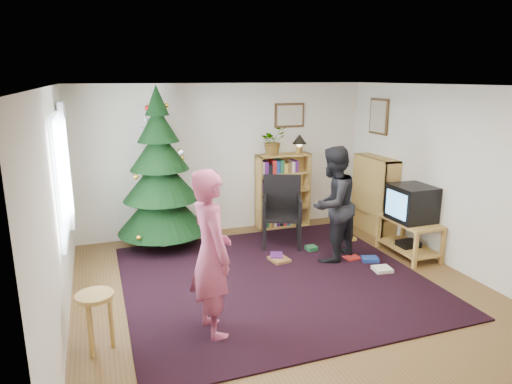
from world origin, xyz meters
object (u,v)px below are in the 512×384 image
object	(u,v)px
christmas_tree	(161,182)
bookshelf_back	(283,190)
bookshelf_right	(375,194)
person_standing	(211,254)
stool	(96,307)
person_by_chair	(332,205)
armchair	(279,208)
potted_plant	(273,141)
crt_tv	(412,203)
picture_right	(379,116)
table_lamp	(299,140)
tv_stand	(409,234)
picture_back	(289,115)

from	to	relation	value
christmas_tree	bookshelf_back	bearing A→B (deg)	9.04
bookshelf_right	person_standing	world-z (taller)	person_standing
stool	person_by_chair	size ratio (longest dim) A/B	0.36
armchair	potted_plant	size ratio (longest dim) A/B	2.27
crt_tv	person_by_chair	size ratio (longest dim) A/B	0.35
stool	person_by_chair	xyz separation A→B (m)	(3.24, 1.26, 0.37)
picture_right	stool	bearing A→B (deg)	-153.22
bookshelf_right	crt_tv	size ratio (longest dim) A/B	2.19
crt_tv	stool	world-z (taller)	crt_tv
person_by_chair	table_lamp	distance (m)	1.84
tv_stand	potted_plant	xyz separation A→B (m)	(-1.43, 1.92, 1.21)
christmas_tree	table_lamp	bearing A→B (deg)	7.95
person_by_chair	table_lamp	bearing A→B (deg)	-126.97
picture_right	bookshelf_right	bearing A→B (deg)	-122.26
person_by_chair	tv_stand	bearing A→B (deg)	140.39
crt_tv	potted_plant	world-z (taller)	potted_plant
bookshelf_back	armchair	distance (m)	0.90
bookshelf_back	tv_stand	bearing A→B (deg)	-57.33
person_standing	bookshelf_back	bearing A→B (deg)	-41.27
armchair	crt_tv	bearing A→B (deg)	-12.55
christmas_tree	person_standing	size ratio (longest dim) A/B	1.43
christmas_tree	armchair	distance (m)	1.87
picture_back	picture_right	bearing A→B (deg)	-28.69
stool	person_by_chair	distance (m)	3.50
christmas_tree	person_standing	world-z (taller)	christmas_tree
picture_back	person_standing	world-z (taller)	picture_back
tv_stand	crt_tv	world-z (taller)	crt_tv
christmas_tree	person_by_chair	distance (m)	2.60
picture_back	armchair	bearing A→B (deg)	-121.15
tv_stand	person_by_chair	distance (m)	1.31
tv_stand	table_lamp	size ratio (longest dim) A/B	2.85
bookshelf_right	tv_stand	size ratio (longest dim) A/B	1.37
picture_right	table_lamp	size ratio (longest dim) A/B	1.81
picture_right	stool	xyz separation A→B (m)	(-4.68, -2.36, -1.49)
crt_tv	potted_plant	bearing A→B (deg)	126.65
crt_tv	stool	xyz separation A→B (m)	(-4.42, -1.03, -0.35)
armchair	picture_back	bearing A→B (deg)	80.75
bookshelf_back	potted_plant	distance (m)	0.90
stool	table_lamp	bearing A→B (deg)	40.20
crt_tv	table_lamp	distance (m)	2.25
bookshelf_right	person_by_chair	bearing A→B (deg)	124.14
crt_tv	person_by_chair	distance (m)	1.20
stool	bookshelf_back	bearing A→B (deg)	42.76
bookshelf_right	stool	xyz separation A→B (m)	(-4.54, -2.15, -0.20)
picture_back	picture_right	distance (m)	1.51
stool	christmas_tree	bearing A→B (deg)	68.56
picture_right	christmas_tree	size ratio (longest dim) A/B	0.24
picture_right	tv_stand	world-z (taller)	picture_right
picture_right	person_by_chair	world-z (taller)	picture_right
bookshelf_back	christmas_tree	bearing A→B (deg)	-170.96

